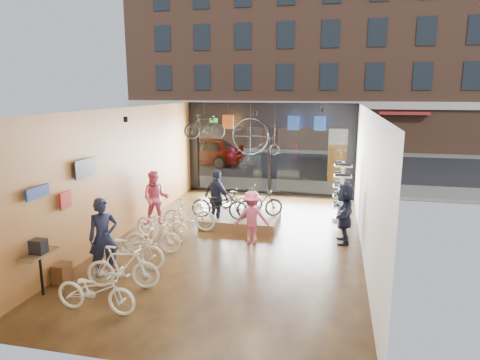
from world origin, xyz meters
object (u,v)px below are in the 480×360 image
(hung_bike, at_px, (204,127))
(display_bike_left, at_px, (220,204))
(street_car, at_px, (202,151))
(floor_bike_4, at_px, (162,224))
(floor_bike_5, at_px, (189,214))
(box_truck, at_px, (349,151))
(floor_bike_0, at_px, (96,290))
(floor_bike_3, at_px, (153,237))
(display_bike_right, at_px, (240,198))
(sunglasses_rack, at_px, (342,191))
(floor_bike_2, at_px, (130,249))
(customer_1, at_px, (156,199))
(penny_farthing, at_px, (258,138))
(customer_0, at_px, (103,237))
(floor_bike_1, at_px, (123,267))
(display_platform, at_px, (241,220))
(customer_2, at_px, (217,198))
(customer_5, at_px, (344,213))
(customer_3, at_px, (252,218))

(hung_bike, bearing_deg, display_bike_left, -167.50)
(street_car, relative_size, floor_bike_4, 2.69)
(street_car, xyz_separation_m, floor_bike_5, (3.25, -11.44, -0.32))
(box_truck, height_order, hung_bike, hung_bike)
(floor_bike_0, bearing_deg, floor_bike_5, 0.24)
(floor_bike_4, bearing_deg, floor_bike_0, -161.97)
(floor_bike_3, distance_m, display_bike_right, 3.99)
(street_car, bearing_deg, floor_bike_3, 12.32)
(box_truck, height_order, floor_bike_4, box_truck)
(display_bike_right, height_order, sunglasses_rack, sunglasses_rack)
(floor_bike_2, relative_size, sunglasses_rack, 0.92)
(floor_bike_3, distance_m, customer_1, 2.51)
(display_bike_left, distance_m, penny_farthing, 4.09)
(floor_bike_2, distance_m, customer_0, 0.80)
(street_car, relative_size, floor_bike_1, 3.00)
(floor_bike_5, xyz_separation_m, customer_0, (-0.83, -3.59, 0.43))
(floor_bike_0, bearing_deg, floor_bike_3, 4.88)
(floor_bike_4, relative_size, sunglasses_rack, 0.91)
(customer_1, bearing_deg, floor_bike_1, -89.97)
(floor_bike_0, distance_m, display_platform, 6.32)
(display_bike_left, bearing_deg, penny_farthing, -9.09)
(hung_bike, bearing_deg, street_car, 6.64)
(box_truck, bearing_deg, customer_2, -113.66)
(floor_bike_0, relative_size, customer_0, 0.91)
(customer_0, xyz_separation_m, sunglasses_rack, (5.47, 5.72, 0.06))
(street_car, bearing_deg, hung_bike, 18.78)
(box_truck, bearing_deg, display_bike_right, -112.98)
(display_bike_left, bearing_deg, street_car, 19.85)
(customer_1, distance_m, hung_bike, 4.02)
(display_bike_left, distance_m, customer_5, 3.86)
(sunglasses_rack, bearing_deg, display_bike_right, -162.73)
(floor_bike_0, bearing_deg, display_bike_right, -10.10)
(street_car, xyz_separation_m, floor_bike_2, (2.77, -14.48, -0.35))
(customer_3, relative_size, penny_farthing, 0.85)
(floor_bike_0, distance_m, floor_bike_1, 1.06)
(box_truck, xyz_separation_m, display_bike_right, (-3.76, -8.86, -0.48))
(floor_bike_2, bearing_deg, customer_2, -17.09)
(customer_3, distance_m, penny_farthing, 5.21)
(box_truck, relative_size, floor_bike_4, 3.38)
(floor_bike_0, distance_m, floor_bike_3, 3.11)
(street_car, xyz_separation_m, floor_bike_1, (3.16, -15.57, -0.34))
(floor_bike_1, bearing_deg, display_bike_right, -22.93)
(display_bike_left, distance_m, customer_3, 1.74)
(floor_bike_2, bearing_deg, display_bike_right, -19.63)
(box_truck, height_order, floor_bike_3, box_truck)
(box_truck, height_order, sunglasses_rack, box_truck)
(floor_bike_5, distance_m, customer_3, 2.28)
(display_bike_right, distance_m, customer_3, 2.47)
(floor_bike_1, distance_m, display_platform, 5.30)
(customer_5, bearing_deg, customer_0, -59.24)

